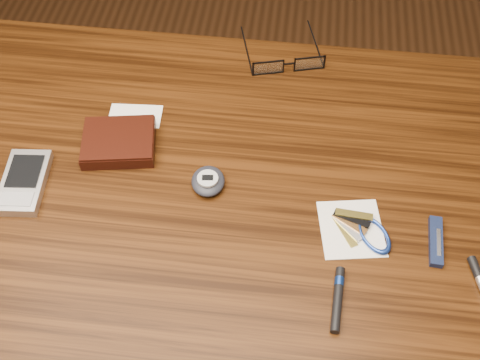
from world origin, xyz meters
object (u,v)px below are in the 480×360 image
(desk, at_px, (200,222))
(eyeglasses, at_px, (288,63))
(pda_phone, at_px, (24,182))
(pedometer, at_px, (208,181))
(pocket_knife, at_px, (436,241))
(notepad_keys, at_px, (362,231))
(wallet_and_card, at_px, (119,141))

(desk, height_order, eyeglasses, eyeglasses)
(pda_phone, distance_m, pedometer, 0.28)
(pedometer, bearing_deg, pocket_knife, -10.68)
(pda_phone, relative_size, pedometer, 1.92)
(notepad_keys, bearing_deg, desk, 167.53)
(eyeglasses, distance_m, pedometer, 0.29)
(eyeglasses, height_order, notepad_keys, eyeglasses)
(wallet_and_card, height_order, pda_phone, wallet_and_card)
(pda_phone, xyz_separation_m, notepad_keys, (0.51, -0.02, -0.00))
(wallet_and_card, xyz_separation_m, pedometer, (0.15, -0.06, -0.00))
(pda_phone, bearing_deg, desk, 6.94)
(pda_phone, relative_size, pocket_knife, 1.50)
(wallet_and_card, xyz_separation_m, pocket_knife, (0.49, -0.12, -0.01))
(wallet_and_card, height_order, pedometer, same)
(desk, xyz_separation_m, pedometer, (0.02, 0.00, 0.11))
(pedometer, distance_m, pocket_knife, 0.34)
(pocket_knife, bearing_deg, pda_phone, 177.23)
(eyeglasses, height_order, pedometer, eyeglasses)
(pda_phone, bearing_deg, pocket_knife, -2.77)
(desk, bearing_deg, wallet_and_card, 155.33)
(pedometer, relative_size, notepad_keys, 0.52)
(pocket_knife, bearing_deg, desk, 170.17)
(desk, bearing_deg, pocket_knife, -9.83)
(wallet_and_card, relative_size, pda_phone, 1.26)
(eyeglasses, bearing_deg, pocket_knife, -55.17)
(desk, distance_m, notepad_keys, 0.28)
(wallet_and_card, relative_size, eyeglasses, 0.93)
(pda_phone, height_order, notepad_keys, pda_phone)
(pedometer, bearing_deg, wallet_and_card, 158.57)
(eyeglasses, relative_size, pocket_knife, 2.02)
(wallet_and_card, bearing_deg, eyeglasses, 40.23)
(pocket_knife, bearing_deg, eyeglasses, 124.83)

